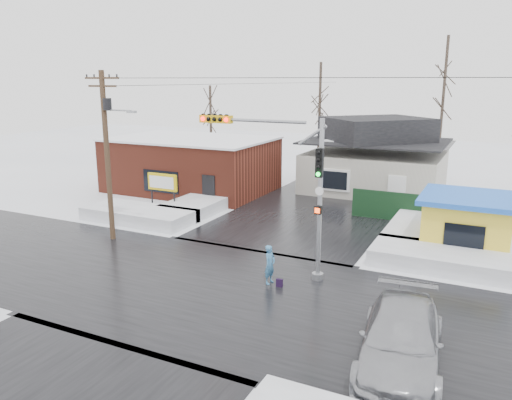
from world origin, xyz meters
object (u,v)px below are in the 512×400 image
at_px(kiosk, 467,223).
at_px(car, 401,340).
at_px(traffic_signal, 286,175).
at_px(utility_pole, 108,146).
at_px(marquee_sign, 162,183).
at_px(pedestrian, 270,265).

distance_m(kiosk, car, 12.35).
relative_size(traffic_signal, car, 1.19).
xyz_separation_m(traffic_signal, car, (6.05, -5.27, -3.68)).
height_order(utility_pole, car, utility_pole).
height_order(traffic_signal, utility_pole, utility_pole).
bearing_deg(utility_pole, kiosk, 20.44).
bearing_deg(traffic_signal, marquee_sign, 150.28).
xyz_separation_m(utility_pole, car, (16.41, -5.80, -4.26)).
bearing_deg(utility_pole, car, -19.47).
bearing_deg(car, pedestrian, 140.74).
distance_m(marquee_sign, pedestrian, 13.77).
bearing_deg(pedestrian, kiosk, -33.22).
bearing_deg(car, utility_pole, 154.11).
distance_m(kiosk, pedestrian, 11.01).
bearing_deg(pedestrian, traffic_signal, 1.64).
bearing_deg(traffic_signal, car, -41.04).
xyz_separation_m(kiosk, pedestrian, (-7.20, -8.30, -0.62)).
relative_size(utility_pole, car, 1.53).
distance_m(pedestrian, car, 7.36).
distance_m(utility_pole, pedestrian, 11.23).
xyz_separation_m(pedestrian, car, (6.19, -3.99, 0.01)).
relative_size(marquee_sign, kiosk, 0.55).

